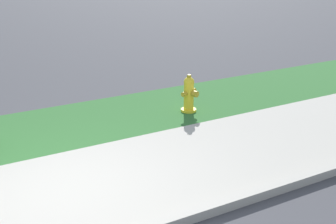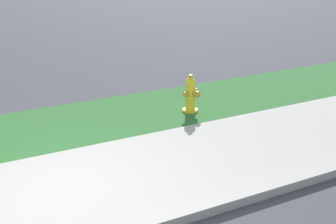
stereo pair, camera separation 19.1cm
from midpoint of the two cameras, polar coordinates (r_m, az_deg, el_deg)
name	(u,v)px [view 1 (the left image)]	position (r m, az deg, el deg)	size (l,w,h in m)	color
ground_plane	(48,198)	(6.13, -15.30, -10.11)	(120.00, 120.00, 0.00)	#424247
sidewalk_pavement	(48,198)	(6.13, -15.30, -10.07)	(18.00, 2.45, 0.01)	#ADA89E
grass_verge	(7,136)	(8.19, -19.65, -2.80)	(18.00, 2.18, 0.01)	#2D662D
fire_hydrant_near_corner	(189,94)	(8.77, 1.96, 2.19)	(0.38, 0.35, 0.72)	yellow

